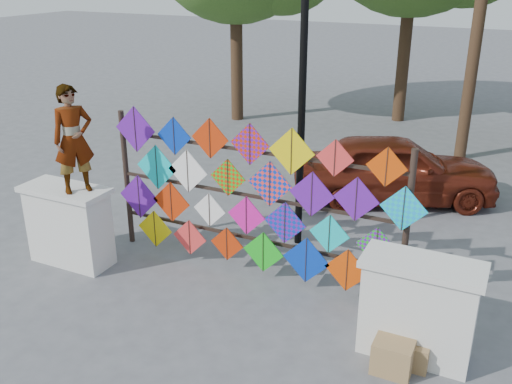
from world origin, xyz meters
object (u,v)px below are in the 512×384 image
kite_rack (252,200)px  sedan (395,169)px  vendor_woman (73,139)px  lamppost (302,87)px

kite_rack → sedan: kite_rack is taller
kite_rack → sedan: bearing=71.7°
kite_rack → sedan: 4.10m
kite_rack → vendor_woman: bearing=-159.1°
kite_rack → vendor_woman: size_ratio=3.09×
vendor_woman → lamppost: size_ratio=0.36×
kite_rack → vendor_woman: 2.75m
kite_rack → lamppost: (0.26, 1.27, 1.48)m
kite_rack → lamppost: bearing=78.6°
vendor_woman → sedan: vendor_woman is taller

